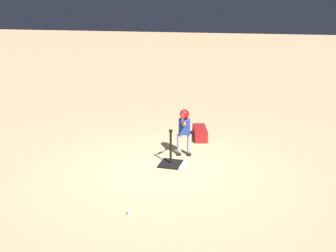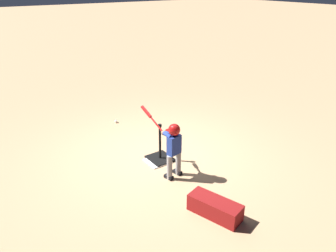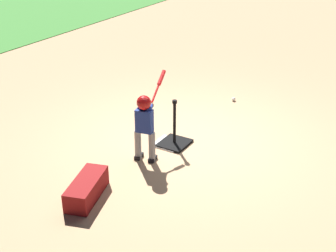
# 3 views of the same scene
# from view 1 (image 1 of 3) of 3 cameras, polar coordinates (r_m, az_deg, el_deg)

# --- Properties ---
(ground_plane) EXTENTS (90.00, 90.00, 0.00)m
(ground_plane) POSITION_cam_1_polar(r_m,az_deg,el_deg) (8.28, -0.61, -6.19)
(ground_plane) COLOR tan
(home_plate) EXTENTS (0.44, 0.44, 0.02)m
(home_plate) POSITION_cam_1_polar(r_m,az_deg,el_deg) (8.48, 1.04, -5.53)
(home_plate) COLOR white
(home_plate) RESTS_ON ground_plane
(batting_tee) EXTENTS (0.50, 0.45, 0.78)m
(batting_tee) POSITION_cam_1_polar(r_m,az_deg,el_deg) (8.44, 0.39, -5.04)
(batting_tee) COLOR black
(batting_tee) RESTS_ON ground_plane
(batter_child) EXTENTS (0.97, 0.36, 1.20)m
(batter_child) POSITION_cam_1_polar(r_m,az_deg,el_deg) (8.79, 2.38, -0.10)
(batter_child) COLOR gray
(batter_child) RESTS_ON ground_plane
(baseball) EXTENTS (0.07, 0.07, 0.07)m
(baseball) POSITION_cam_1_polar(r_m,az_deg,el_deg) (6.59, -5.69, -12.31)
(baseball) COLOR white
(baseball) RESTS_ON ground_plane
(equipment_bag) EXTENTS (0.90, 0.55, 0.28)m
(equipment_bag) POSITION_cam_1_polar(r_m,az_deg,el_deg) (10.13, 4.65, -1.02)
(equipment_bag) COLOR maroon
(equipment_bag) RESTS_ON ground_plane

